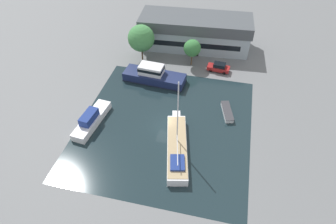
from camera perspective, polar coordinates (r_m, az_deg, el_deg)
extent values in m
plane|color=slate|center=(45.79, -0.58, -2.62)|extent=(440.00, 440.00, 0.00)
cube|color=#19282D|center=(45.78, -0.58, -2.61)|extent=(25.70, 27.28, 0.01)
cube|color=#99A8B2|center=(63.80, 5.13, 14.10)|extent=(22.07, 9.22, 4.22)
cube|color=#474C51|center=(62.34, 5.32, 16.68)|extent=(22.73, 9.50, 2.17)
cube|color=black|center=(60.74, 4.74, 11.84)|extent=(2.40, 0.23, 2.96)
cube|color=black|center=(60.32, 4.79, 12.53)|extent=(18.30, 1.30, 1.06)
cylinder|color=brown|center=(58.13, 4.51, 10.00)|extent=(0.26, 0.26, 2.43)
sphere|color=#387A3D|center=(56.86, 4.64, 12.04)|extent=(3.21, 3.21, 3.21)
cylinder|color=brown|center=(59.62, -4.94, 11.07)|extent=(0.28, 0.28, 2.76)
sphere|color=#428447|center=(57.97, -5.14, 13.82)|extent=(5.04, 5.04, 5.04)
cube|color=maroon|center=(57.28, 9.56, 8.25)|extent=(4.27, 2.10, 0.72)
cube|color=black|center=(56.88, 9.81, 8.79)|extent=(2.28, 1.70, 0.67)
cube|color=black|center=(57.02, 8.73, 8.98)|extent=(0.17, 1.36, 0.54)
cylinder|color=black|center=(57.00, 8.11, 7.83)|extent=(0.62, 0.26, 0.60)
cylinder|color=black|center=(58.24, 8.44, 8.63)|extent=(0.62, 0.26, 0.60)
cylinder|color=black|center=(56.74, 10.64, 7.30)|extent=(0.62, 0.26, 0.60)
cylinder|color=black|center=(57.97, 10.92, 8.11)|extent=(0.62, 0.26, 0.60)
cube|color=white|center=(41.95, 1.71, -6.87)|extent=(5.15, 11.93, 1.28)
cube|color=white|center=(46.36, 1.59, -0.81)|extent=(1.44, 1.43, 1.28)
cube|color=tan|center=(41.44, 1.73, -6.26)|extent=(4.94, 11.45, 0.08)
cylinder|color=silver|center=(38.37, 1.87, -0.29)|extent=(0.16, 0.16, 10.10)
cylinder|color=silver|center=(39.44, 1.80, -7.09)|extent=(1.26, 5.13, 0.12)
cube|color=navy|center=(39.27, 1.81, -9.61)|extent=(2.39, 2.90, 0.30)
cube|color=#19234C|center=(53.88, -2.60, 6.60)|extent=(11.21, 4.27, 1.61)
cube|color=black|center=(54.28, -2.58, 6.04)|extent=(11.32, 4.34, 0.18)
cube|color=silver|center=(53.11, -3.22, 8.10)|extent=(4.35, 2.79, 1.62)
cube|color=black|center=(53.02, -3.23, 8.25)|extent=(4.44, 2.86, 0.52)
cube|color=white|center=(48.43, 11.19, -0.01)|extent=(2.37, 4.61, 0.63)
cube|color=#333338|center=(48.20, 11.24, 0.30)|extent=(2.48, 4.80, 0.08)
cube|color=white|center=(47.23, -14.27, -1.56)|extent=(3.10, 8.77, 1.14)
cube|color=navy|center=(46.13, -14.83, -0.93)|extent=(1.90, 3.58, 1.24)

